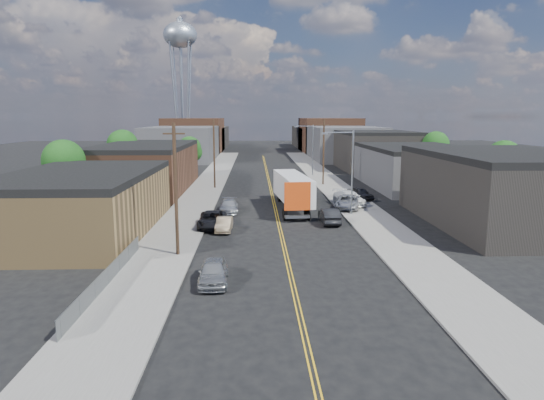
{
  "coord_description": "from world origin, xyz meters",
  "views": [
    {
      "loc": [
        -2.37,
        -25.67,
        10.41
      ],
      "look_at": [
        -0.69,
        20.26,
        2.5
      ],
      "focal_mm": 32.0,
      "sensor_mm": 36.0,
      "label": 1
    }
  ],
  "objects": [
    {
      "name": "centerline",
      "position": [
        0.0,
        45.0,
        0.01
      ],
      "size": [
        0.32,
        120.0,
        0.01
      ],
      "primitive_type": "cube",
      "color": "gold",
      "rests_on": "ground"
    },
    {
      "name": "streetlight_near",
      "position": [
        7.6,
        25.0,
        5.33
      ],
      "size": [
        3.39,
        0.25,
        9.0
      ],
      "color": "gray",
      "rests_on": "ground"
    },
    {
      "name": "tree_right_far",
      "position": [
        30.06,
        60.0,
        5.18
      ],
      "size": [
        4.85,
        4.76,
        7.91
      ],
      "color": "black",
      "rests_on": "ground"
    },
    {
      "name": "car_left_c",
      "position": [
        -6.4,
        19.44,
        0.77
      ],
      "size": [
        2.64,
        5.59,
        1.54
      ],
      "primitive_type": "imported",
      "rotation": [
        0.0,
        0.0,
        0.01
      ],
      "color": "black",
      "rests_on": "ground"
    },
    {
      "name": "car_right_oncoming",
      "position": [
        5.0,
        20.9,
        0.77
      ],
      "size": [
        1.69,
        4.7,
        1.54
      ],
      "primitive_type": "imported",
      "rotation": [
        0.0,
        0.0,
        3.15
      ],
      "color": "black",
      "rests_on": "ground"
    },
    {
      "name": "tree_left_mid",
      "position": [
        -23.94,
        55.0,
        5.48
      ],
      "size": [
        5.1,
        5.04,
        8.37
      ],
      "color": "black",
      "rests_on": "ground"
    },
    {
      "name": "ground",
      "position": [
        0.0,
        60.0,
        0.0
      ],
      "size": [
        260.0,
        260.0,
        0.0
      ],
      "primitive_type": "plane",
      "color": "black",
      "rests_on": "ground"
    },
    {
      "name": "sidewalk_left",
      "position": [
        -9.5,
        45.0,
        0.07
      ],
      "size": [
        5.0,
        140.0,
        0.15
      ],
      "primitive_type": "cube",
      "color": "slate",
      "rests_on": "ground"
    },
    {
      "name": "skyline_right_b",
      "position": [
        20.0,
        120.0,
        5.0
      ],
      "size": [
        16.0,
        26.0,
        10.0
      ],
      "primitive_type": "cube",
      "color": "#543221",
      "rests_on": "ground"
    },
    {
      "name": "skyline_left_c",
      "position": [
        -20.0,
        140.0,
        3.5
      ],
      "size": [
        16.0,
        40.0,
        7.0
      ],
      "primitive_type": "cube",
      "color": "black",
      "rests_on": "ground"
    },
    {
      "name": "industrial_right_b",
      "position": [
        22.0,
        46.0,
        3.05
      ],
      "size": [
        14.0,
        24.0,
        6.1
      ],
      "color": "#3A3A3D",
      "rests_on": "ground"
    },
    {
      "name": "car_left_b",
      "position": [
        -5.19,
        18.0,
        0.64
      ],
      "size": [
        1.5,
        3.95,
        1.29
      ],
      "primitive_type": "imported",
      "rotation": [
        0.0,
        0.0,
        -0.04
      ],
      "color": "#907B5E",
      "rests_on": "ground"
    },
    {
      "name": "skyline_right_c",
      "position": [
        20.0,
        140.0,
        3.5
      ],
      "size": [
        16.0,
        40.0,
        7.0
      ],
      "primitive_type": "cube",
      "color": "black",
      "rests_on": "ground"
    },
    {
      "name": "warehouse_tan",
      "position": [
        -18.0,
        18.0,
        2.8
      ],
      "size": [
        12.0,
        22.0,
        5.6
      ],
      "color": "olive",
      "rests_on": "ground"
    },
    {
      "name": "tree_right_near",
      "position": [
        30.06,
        36.0,
        4.87
      ],
      "size": [
        4.6,
        4.48,
        7.44
      ],
      "color": "black",
      "rests_on": "ground"
    },
    {
      "name": "chainlink_fence",
      "position": [
        -11.5,
        3.5,
        0.66
      ],
      "size": [
        0.05,
        16.0,
        1.22
      ],
      "color": "slate",
      "rests_on": "ground"
    },
    {
      "name": "skyline_right_a",
      "position": [
        20.0,
        95.0,
        4.0
      ],
      "size": [
        16.0,
        30.0,
        8.0
      ],
      "primitive_type": "cube",
      "color": "#3A3A3D",
      "rests_on": "ground"
    },
    {
      "name": "tree_left_far",
      "position": [
        -13.94,
        62.0,
        4.57
      ],
      "size": [
        4.35,
        4.2,
        6.97
      ],
      "color": "black",
      "rests_on": "ground"
    },
    {
      "name": "utility_pole_right",
      "position": [
        8.2,
        48.0,
        5.14
      ],
      "size": [
        1.6,
        0.26,
        10.0
      ],
      "color": "black",
      "rests_on": "ground"
    },
    {
      "name": "water_tower",
      "position": [
        -22.0,
        110.0,
        30.65
      ],
      "size": [
        9.0,
        9.0,
        36.9
      ],
      "color": "gray",
      "rests_on": "ground"
    },
    {
      "name": "skyline_left_a",
      "position": [
        -20.0,
        95.0,
        4.0
      ],
      "size": [
        16.0,
        30.0,
        8.0
      ],
      "primitive_type": "cube",
      "color": "#3A3A3D",
      "rests_on": "ground"
    },
    {
      "name": "car_right_lot_b",
      "position": [
        8.81,
        30.33,
        0.94
      ],
      "size": [
        3.72,
        5.89,
        1.59
      ],
      "primitive_type": "imported",
      "rotation": [
        0.0,
        0.0,
        0.29
      ],
      "color": "silver",
      "rests_on": "sidewalk_right"
    },
    {
      "name": "sidewalk_right",
      "position": [
        9.5,
        45.0,
        0.07
      ],
      "size": [
        5.0,
        140.0,
        0.15
      ],
      "primitive_type": "cube",
      "color": "slate",
      "rests_on": "ground"
    },
    {
      "name": "tree_left_near",
      "position": [
        -23.94,
        30.0,
        5.18
      ],
      "size": [
        4.85,
        4.76,
        7.91
      ],
      "color": "black",
      "rests_on": "ground"
    },
    {
      "name": "utility_pole_left_far",
      "position": [
        -8.2,
        45.0,
        5.14
      ],
      "size": [
        1.6,
        0.26,
        10.0
      ],
      "color": "black",
      "rests_on": "ground"
    },
    {
      "name": "skyline_left_b",
      "position": [
        -20.0,
        120.0,
        5.0
      ],
      "size": [
        16.0,
        26.0,
        10.0
      ],
      "primitive_type": "cube",
      "color": "#543221",
      "rests_on": "ground"
    },
    {
      "name": "industrial_right_c",
      "position": [
        22.0,
        72.0,
        3.8
      ],
      "size": [
        14.0,
        22.0,
        7.6
      ],
      "color": "black",
      "rests_on": "ground"
    },
    {
      "name": "car_right_lot_a",
      "position": [
        8.2,
        28.0,
        0.91
      ],
      "size": [
        3.85,
        5.94,
        1.52
      ],
      "primitive_type": "imported",
      "rotation": [
        0.0,
        0.0,
        -0.26
      ],
      "color": "#B8BABD",
      "rests_on": "sidewalk_right"
    },
    {
      "name": "car_left_a",
      "position": [
        -5.0,
        3.75,
        0.77
      ],
      "size": [
        1.97,
        4.59,
        1.54
      ],
      "primitive_type": "imported",
      "rotation": [
        0.0,
        0.0,
        0.03
      ],
      "color": "#989C9D",
      "rests_on": "ground"
    },
    {
      "name": "industrial_right_a",
      "position": [
        21.99,
        20.0,
        3.55
      ],
      "size": [
        14.0,
        22.0,
        7.1
      ],
      "color": "black",
      "rests_on": "ground"
    },
    {
      "name": "utility_pole_left_near",
      "position": [
        -8.2,
        10.0,
        5.14
      ],
      "size": [
        1.6,
        0.26,
        10.0
      ],
      "color": "black",
      "rests_on": "ground"
    },
    {
      "name": "warehouse_brown",
      "position": [
        -18.0,
        44.0,
        3.3
      ],
      "size": [
        12.0,
        26.0,
        6.6
      ],
      "color": "#543221",
      "rests_on": "ground"
    },
    {
      "name": "semi_truck",
      "position": [
        1.89,
        29.22,
        2.3
      ],
      "size": [
        3.81,
        15.67,
        4.05
      ],
      "rotation": [
        0.0,
        0.0,
        0.1
      ],
      "color": "silver",
      "rests_on": "ground"
    },
    {
      "name": "car_left_d",
      "position": [
        -5.21,
        26.9,
        0.69
      ],
      "size": [
        2.03,
        4.8,
        1.38
      ],
      "primitive_type": "imported",
      "rotation": [
        0.0,
        0.0,
        0.02
      ],
      "color": "#A8ABAD",
      "rests_on": "ground"
    },
    {
      "name": "car_right_lot_c",
      "position": [
        10.92,
        34.0,
        0.9
      ],
      "size": [
        3.1,
        4.76,
        1.51
      ],
      "primitive_type": "imported",
      "rotation": [
        0.0,
        0.0,
        0.33
      ],
      "color": "black",
      "rests_on": "sidewalk_right"
    },
    {
      "name": "streetlight_far",
      "position": [
        7.6,
        60.0,
        5.33
      ],
      "size": [
        3.39,
        0.25,
        9.0
      ],
      "color": "gray",
      "rests_on": "ground"
    }
  ]
}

